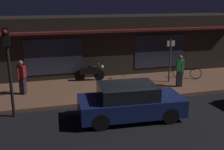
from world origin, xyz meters
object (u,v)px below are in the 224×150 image
Objects in this scene: person_bystander at (180,70)px; traffic_light_pole at (8,57)px; person_photographer at (22,77)px; sign_post at (170,58)px; bicycle_parked at (187,72)px; motorcycle at (90,72)px; parked_car_near at (130,102)px; bicycle_extra at (115,87)px.

traffic_light_pole is (-8.17, -1.41, 1.45)m from person_bystander.
person_photographer is 7.78m from sign_post.
person_photographer is at bearing -177.41° from bicycle_parked.
parked_car_near is (0.64, -5.07, 0.06)m from motorcycle.
motorcycle is at bearing 43.90° from traffic_light_pole.
bicycle_parked is at bearing 2.59° from person_photographer.
person_bystander reaches higher than bicycle_parked.
traffic_light_pole is at bearing -163.80° from bicycle_parked.
person_bystander is 0.70× the size of sign_post.
traffic_light_pole is (-8.04, -2.34, 0.97)m from sign_post.
motorcycle is 1.02× the size of person_photographer.
sign_post is at bearing 97.52° from person_bystander.
person_photographer and person_bystander have the same top height.
motorcycle is 2.70m from bicycle_extra.
parked_car_near reaches higher than bicycle_extra.
bicycle_parked is at bearing 16.20° from traffic_light_pole.
bicycle_extra is 0.69× the size of sign_post.
person_photographer is 7.94m from person_bystander.
sign_post reaches higher than bicycle_parked.
motorcycle is 1.03× the size of bicycle_extra.
sign_post is 0.57× the size of parked_car_near.
motorcycle is 4.50m from sign_post.
bicycle_extra is (-4.77, -1.61, 0.00)m from bicycle_parked.
motorcycle is at bearing 105.73° from bicycle_extra.
traffic_light_pole is 5.02m from parked_car_near.
bicycle_extra is 2.49m from parked_car_near.
parked_car_near is (4.49, -1.37, -1.77)m from traffic_light_pole.
bicycle_parked is 0.84× the size of person_photographer.
person_photographer is (-4.30, 1.20, 0.52)m from bicycle_extra.
traffic_light_pole reaches higher than bicycle_extra.
person_bystander is 1.06m from sign_post.
motorcycle is 4.90m from person_bystander.
traffic_light_pole is at bearing -136.10° from motorcycle.
bicycle_parked is at bearing -10.17° from motorcycle.
bicycle_extra is at bearing 87.99° from parked_car_near.
person_bystander is (-1.18, -1.31, 0.52)m from bicycle_parked.
person_bystander is at bearing -6.48° from person_photographer.
person_bystander reaches higher than motorcycle.
traffic_light_pole is (-3.85, -3.70, 1.83)m from motorcycle.
person_bystander is at bearing 4.82° from bicycle_extra.
motorcycle is 1.02× the size of person_bystander.
sign_post is at bearing 19.59° from bicycle_extra.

